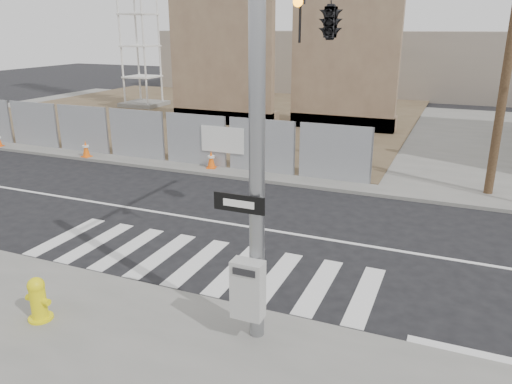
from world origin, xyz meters
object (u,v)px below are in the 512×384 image
at_px(fire_hydrant, 38,299).
at_px(traffic_cone_c, 179,149).
at_px(traffic_cone_b, 86,149).
at_px(traffic_cone_d, 211,159).
at_px(signal_pole, 310,57).

distance_m(fire_hydrant, traffic_cone_c, 12.05).
bearing_deg(traffic_cone_b, traffic_cone_d, 4.91).
bearing_deg(traffic_cone_c, traffic_cone_b, -161.46).
xyz_separation_m(signal_pole, traffic_cone_b, (-11.56, 6.27, -4.32)).
height_order(traffic_cone_b, traffic_cone_c, traffic_cone_c).
xyz_separation_m(signal_pole, fire_hydrant, (-3.93, -3.89, -4.24)).
bearing_deg(traffic_cone_d, traffic_cone_b, -175.09).
relative_size(fire_hydrant, traffic_cone_c, 1.07).
distance_m(signal_pole, traffic_cone_d, 9.94).
height_order(fire_hydrant, traffic_cone_d, fire_hydrant).
relative_size(fire_hydrant, traffic_cone_b, 1.22).
bearing_deg(traffic_cone_c, signal_pole, -44.04).
distance_m(signal_pole, traffic_cone_c, 11.64).
height_order(traffic_cone_c, traffic_cone_d, traffic_cone_c).
bearing_deg(traffic_cone_b, fire_hydrant, -53.11).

